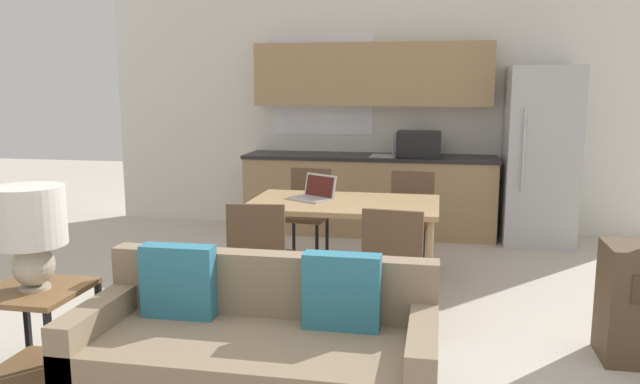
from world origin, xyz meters
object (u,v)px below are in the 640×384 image
at_px(dining_chair_near_left, 259,255).
at_px(laptop, 315,193).
at_px(side_table, 36,321).
at_px(refrigerator, 539,156).
at_px(couch, 259,350).
at_px(dining_chair_far_right, 410,215).
at_px(dining_chair_near_right, 395,263).
at_px(dining_chair_far_left, 307,210).
at_px(dining_table, 344,209).
at_px(table_lamp, 30,227).

relative_size(dining_chair_near_left, laptop, 2.21).
distance_m(side_table, dining_chair_near_left, 1.50).
xyz_separation_m(refrigerator, couch, (-1.94, -3.98, -0.61)).
xyz_separation_m(side_table, dining_chair_far_right, (1.91, 2.74, 0.11)).
height_order(dining_chair_near_right, dining_chair_far_left, same).
relative_size(dining_table, laptop, 3.73).
distance_m(side_table, dining_chair_near_right, 2.21).
height_order(couch, laptop, laptop).
bearing_deg(refrigerator, dining_chair_far_left, -151.62).
bearing_deg(laptop, dining_chair_near_left, -73.80).
relative_size(dining_table, dining_chair_far_left, 1.69).
bearing_deg(refrigerator, table_lamp, -128.56).
distance_m(couch, table_lamp, 1.39).
xyz_separation_m(dining_chair_near_left, dining_chair_far_left, (-0.00, 1.60, 0.00)).
distance_m(refrigerator, table_lamp, 5.12).
bearing_deg(dining_chair_near_left, dining_chair_near_right, 172.29).
distance_m(table_lamp, dining_chair_far_right, 3.36).
distance_m(side_table, dining_chair_far_left, 2.93).
bearing_deg(dining_chair_near_left, refrigerator, -134.84).
distance_m(dining_table, dining_chair_near_right, 0.96).
height_order(couch, table_lamp, table_lamp).
relative_size(dining_chair_far_right, dining_chair_far_left, 1.00).
xyz_separation_m(couch, table_lamp, (-1.26, -0.02, 0.61)).
distance_m(dining_chair_far_right, laptop, 1.07).
xyz_separation_m(refrigerator, laptop, (-2.04, -1.97, -0.13)).
xyz_separation_m(dining_chair_far_right, laptop, (-0.74, -0.71, 0.30)).
relative_size(dining_chair_near_right, dining_chair_near_left, 1.00).
xyz_separation_m(refrigerator, dining_chair_near_left, (-2.27, -2.83, -0.43)).
xyz_separation_m(refrigerator, table_lamp, (-3.19, -4.00, -0.00)).
distance_m(dining_chair_near_left, dining_chair_far_left, 1.60).
bearing_deg(couch, table_lamp, -178.94).
bearing_deg(side_table, dining_chair_far_right, 55.13).
height_order(dining_table, laptop, laptop).
xyz_separation_m(dining_chair_far_right, dining_chair_near_left, (-0.97, -1.57, 0.00)).
height_order(table_lamp, dining_chair_near_left, table_lamp).
xyz_separation_m(dining_chair_far_left, laptop, (0.23, -0.75, 0.30)).
xyz_separation_m(dining_chair_near_right, dining_chair_near_left, (-0.95, 0.03, 0.00)).
bearing_deg(laptop, table_lamp, -88.54).
relative_size(couch, table_lamp, 3.20).
height_order(refrigerator, dining_chair_near_left, refrigerator).
distance_m(table_lamp, dining_chair_near_left, 1.56).
distance_m(refrigerator, dining_chair_near_left, 3.65).
distance_m(refrigerator, dining_chair_far_left, 2.61).
distance_m(dining_chair_near_left, laptop, 0.93).
xyz_separation_m(side_table, dining_chair_far_left, (0.94, 2.77, 0.11)).
height_order(dining_table, dining_chair_near_left, dining_chair_near_left).
bearing_deg(dining_chair_near_right, table_lamp, 38.08).
xyz_separation_m(couch, laptop, (-0.11, 2.00, 0.48)).
xyz_separation_m(refrigerator, dining_chair_far_right, (-1.30, -1.26, -0.43)).
bearing_deg(side_table, dining_chair_far_left, 71.34).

